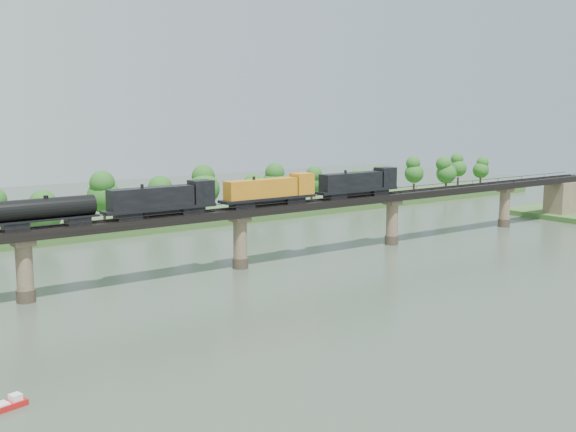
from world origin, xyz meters
TOP-DOWN VIEW (x-y plane):
  - ground at (0.00, 0.00)m, footprint 400.00×400.00m
  - far_bank at (0.00, 85.00)m, footprint 300.00×24.00m
  - bridge at (0.00, 30.00)m, footprint 236.00×30.00m
  - bridge_superstructure at (0.00, 30.00)m, footprint 220.00×4.90m
  - far_treeline at (-8.21, 80.52)m, footprint 289.06×17.54m
  - freight_train at (-0.96, 30.00)m, footprint 84.12×3.28m
  - motorboat at (-54.31, -9.99)m, footprint 4.77×2.61m

SIDE VIEW (x-z plane):
  - ground at x=0.00m, z-range 0.00..0.00m
  - motorboat at x=-54.31m, z-range -0.20..1.07m
  - far_bank at x=0.00m, z-range 0.00..1.60m
  - bridge at x=0.00m, z-range -0.29..11.21m
  - far_treeline at x=-8.21m, z-range 2.03..15.63m
  - bridge_superstructure at x=0.00m, z-range 11.42..12.17m
  - freight_train at x=-0.96m, z-range 11.37..17.16m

